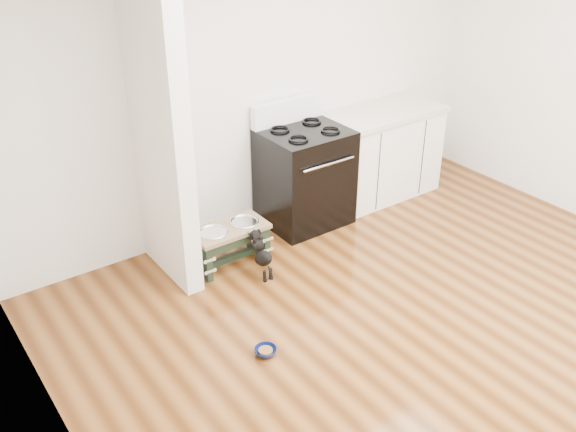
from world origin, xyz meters
The scene contains 8 objects.
ground centered at (0.00, 0.00, 0.00)m, with size 5.00×5.00×0.00m, color #45240C.
room_shell centered at (0.00, 0.00, 1.62)m, with size 5.00×5.00×5.00m.
partition_wall centered at (-1.18, 2.10, 1.35)m, with size 0.15×0.80×2.70m, color silver.
oven_range centered at (0.25, 2.16, 0.48)m, with size 0.76×0.69×1.14m.
cabinet_run centered at (1.23, 2.18, 0.45)m, with size 1.24×0.64×0.91m.
dog_feeder centered at (-0.72, 1.91, 0.25)m, with size 0.65×0.35×0.37m.
puppy centered at (-0.61, 1.61, 0.22)m, with size 0.11×0.33×0.40m.
floor_bowl centered at (-1.14, 0.76, 0.03)m, with size 0.21×0.21×0.05m.
Camera 1 is at (-3.04, -2.17, 3.03)m, focal length 40.00 mm.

